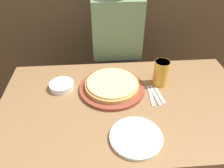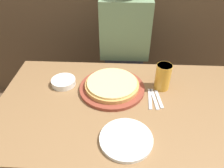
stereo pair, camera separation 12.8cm
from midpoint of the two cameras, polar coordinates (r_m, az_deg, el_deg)
dining_table at (r=1.49m, az=5.14°, el=-15.61°), size 1.41×0.82×0.73m
pizza_on_board at (r=1.29m, az=2.84°, el=-0.65°), size 0.39×0.39×0.06m
beer_glass at (r=1.31m, az=15.93°, el=1.98°), size 0.09×0.09×0.16m
dinner_plate at (r=1.04m, az=7.34°, el=-14.27°), size 0.25×0.25×0.02m
side_bowl at (r=1.35m, az=-9.93°, el=0.46°), size 0.15×0.15×0.04m
fork at (r=1.26m, az=12.77°, el=-3.89°), size 0.03×0.18×0.00m
dinner_knife at (r=1.27m, az=13.88°, el=-3.91°), size 0.04×0.18×0.00m
spoon at (r=1.27m, az=14.99°, el=-3.93°), size 0.04×0.15×0.00m
diner_person at (r=1.72m, az=5.38°, el=6.27°), size 0.35×0.20×1.34m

